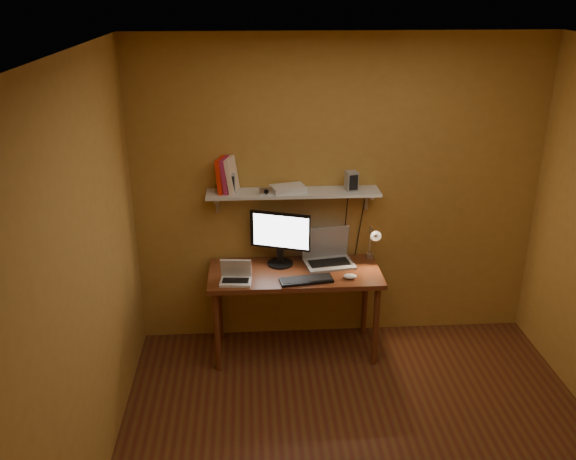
{
  "coord_description": "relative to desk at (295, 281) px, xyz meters",
  "views": [
    {
      "loc": [
        -0.74,
        -3.18,
        2.92
      ],
      "look_at": [
        -0.45,
        1.18,
        1.16
      ],
      "focal_mm": 38.0,
      "sensor_mm": 36.0,
      "label": 1
    }
  ],
  "objects": [
    {
      "name": "speaker_left",
      "position": [
        -0.52,
        0.19,
        0.79
      ],
      "size": [
        0.11,
        0.11,
        0.16
      ],
      "primitive_type": "cube",
      "rotation": [
        0.0,
        0.0,
        0.27
      ],
      "color": "gray",
      "rests_on": "wall_shelf"
    },
    {
      "name": "router",
      "position": [
        -0.04,
        0.2,
        0.73
      ],
      "size": [
        0.31,
        0.24,
        0.04
      ],
      "primitive_type": "cube",
      "rotation": [
        0.0,
        0.0,
        0.27
      ],
      "color": "silver",
      "rests_on": "wall_shelf"
    },
    {
      "name": "shelf_camera",
      "position": [
        -0.23,
        0.12,
        0.74
      ],
      "size": [
        0.11,
        0.06,
        0.06
      ],
      "color": "silver",
      "rests_on": "wall_shelf"
    },
    {
      "name": "desk_lamp",
      "position": [
        0.66,
        0.13,
        0.29
      ],
      "size": [
        0.09,
        0.23,
        0.38
      ],
      "color": "silver",
      "rests_on": "desk"
    },
    {
      "name": "mouse",
      "position": [
        0.43,
        -0.16,
        0.11
      ],
      "size": [
        0.12,
        0.08,
        0.04
      ],
      "primitive_type": "ellipsoid",
      "rotation": [
        0.0,
        0.0,
        -0.15
      ],
      "color": "silver",
      "rests_on": "desk"
    },
    {
      "name": "speaker_right",
      "position": [
        0.47,
        0.18,
        0.79
      ],
      "size": [
        0.11,
        0.11,
        0.16
      ],
      "primitive_type": "cube",
      "rotation": [
        0.0,
        0.0,
        0.22
      ],
      "color": "gray",
      "rests_on": "wall_shelf"
    },
    {
      "name": "laptop",
      "position": [
        0.29,
        0.16,
        0.16
      ],
      "size": [
        0.44,
        0.34,
        0.3
      ],
      "rotation": [
        0.0,
        0.0,
        0.16
      ],
      "color": "gray",
      "rests_on": "desk"
    },
    {
      "name": "books",
      "position": [
        -0.53,
        0.21,
        0.85
      ],
      "size": [
        0.19,
        0.2,
        0.28
      ],
      "color": "red",
      "rests_on": "wall_shelf"
    },
    {
      "name": "monitor",
      "position": [
        -0.11,
        0.14,
        0.34
      ],
      "size": [
        0.49,
        0.27,
        0.46
      ],
      "rotation": [
        0.0,
        0.0,
        -0.34
      ],
      "color": "black",
      "rests_on": "desk"
    },
    {
      "name": "keyboard",
      "position": [
        0.08,
        -0.18,
        0.1
      ],
      "size": [
        0.43,
        0.2,
        0.02
      ],
      "primitive_type": "cube",
      "rotation": [
        0.0,
        0.0,
        0.14
      ],
      "color": "black",
      "rests_on": "desk"
    },
    {
      "name": "desk",
      "position": [
        0.0,
        0.0,
        0.0
      ],
      "size": [
        1.4,
        0.6,
        0.75
      ],
      "color": "#612717",
      "rests_on": "ground"
    },
    {
      "name": "room",
      "position": [
        0.39,
        -1.28,
        0.64
      ],
      "size": [
        3.44,
        3.24,
        2.64
      ],
      "color": "#543015",
      "rests_on": "ground"
    },
    {
      "name": "netbook",
      "position": [
        -0.48,
        -0.15,
        0.14
      ],
      "size": [
        0.26,
        0.19,
        0.18
      ],
      "rotation": [
        0.0,
        0.0,
        -0.09
      ],
      "color": "silver",
      "rests_on": "desk"
    },
    {
      "name": "wall_shelf",
      "position": [
        0.0,
        0.19,
        0.69
      ],
      "size": [
        1.4,
        0.25,
        0.21
      ],
      "color": "silver",
      "rests_on": "room"
    }
  ]
}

